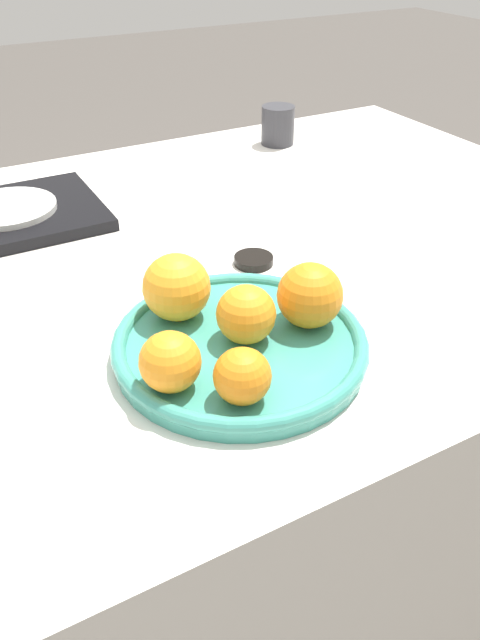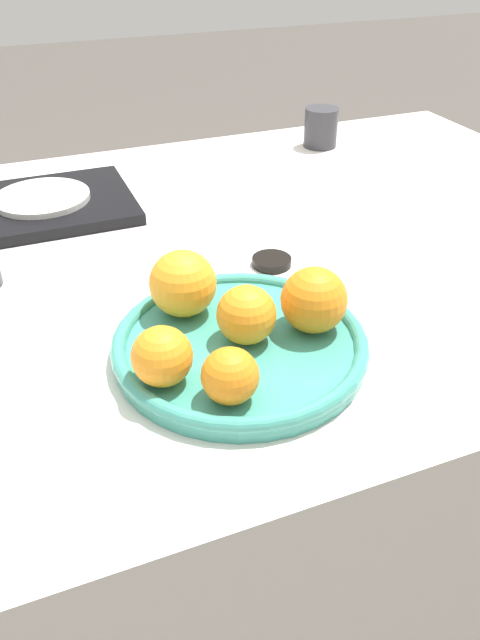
% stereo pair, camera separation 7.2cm
% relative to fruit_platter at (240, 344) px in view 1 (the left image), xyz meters
% --- Properties ---
extents(ground_plane, '(12.00, 12.00, 0.00)m').
position_rel_fruit_platter_xyz_m(ground_plane, '(0.05, 0.27, -0.75)').
color(ground_plane, '#4C4742').
extents(table, '(1.55, 1.01, 0.73)m').
position_rel_fruit_platter_xyz_m(table, '(0.05, 0.27, -0.38)').
color(table, silver).
rests_on(table, ground_plane).
extents(fruit_platter, '(0.30, 0.30, 0.03)m').
position_rel_fruit_platter_xyz_m(fruit_platter, '(0.00, 0.00, 0.00)').
color(fruit_platter, teal).
rests_on(fruit_platter, table).
extents(orange_0, '(0.08, 0.08, 0.08)m').
position_rel_fruit_platter_xyz_m(orange_0, '(-0.04, 0.08, 0.05)').
color(orange_0, orange).
rests_on(orange_0, fruit_platter).
extents(orange_1, '(0.07, 0.07, 0.07)m').
position_rel_fruit_platter_xyz_m(orange_1, '(0.01, -0.00, 0.04)').
color(orange_1, orange).
rests_on(orange_1, fruit_platter).
extents(orange_2, '(0.06, 0.06, 0.06)m').
position_rel_fruit_platter_xyz_m(orange_2, '(-0.05, -0.09, 0.04)').
color(orange_2, orange).
rests_on(orange_2, fruit_platter).
extents(orange_3, '(0.08, 0.08, 0.08)m').
position_rel_fruit_platter_xyz_m(orange_3, '(0.09, -0.01, 0.05)').
color(orange_3, orange).
rests_on(orange_3, fruit_platter).
extents(orange_4, '(0.07, 0.07, 0.07)m').
position_rel_fruit_platter_xyz_m(orange_4, '(-0.10, -0.04, 0.04)').
color(orange_4, orange).
rests_on(orange_4, fruit_platter).
extents(serving_tray, '(0.30, 0.24, 0.02)m').
position_rel_fruit_platter_xyz_m(serving_tray, '(-0.16, 0.51, -0.01)').
color(serving_tray, black).
rests_on(serving_tray, table).
extents(side_plate, '(0.16, 0.16, 0.01)m').
position_rel_fruit_platter_xyz_m(side_plate, '(-0.16, 0.51, 0.01)').
color(side_plate, silver).
rests_on(side_plate, serving_tray).
extents(cup_0, '(0.07, 0.07, 0.08)m').
position_rel_fruit_platter_xyz_m(cup_0, '(0.44, 0.64, 0.03)').
color(cup_0, '#333338').
rests_on(cup_0, table).
extents(soy_dish, '(0.06, 0.06, 0.01)m').
position_rel_fruit_platter_xyz_m(soy_dish, '(0.13, 0.19, -0.01)').
color(soy_dish, black).
rests_on(soy_dish, table).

